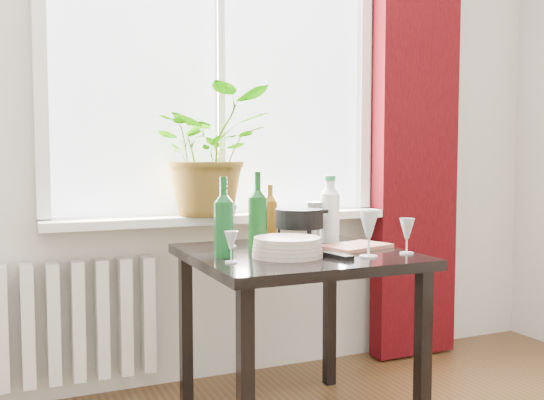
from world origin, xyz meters
name	(u,v)px	position (x,y,z in m)	size (l,w,h in m)	color
window	(219,61)	(0.00, 2.22, 1.60)	(1.72, 0.08, 1.62)	white
windowsill	(224,218)	(0.00, 2.15, 0.82)	(1.72, 0.20, 0.04)	white
curtain	(416,127)	(1.12, 2.12, 1.30)	(0.50, 0.12, 2.56)	#340408
radiator	(66,322)	(-0.75, 2.18, 0.38)	(0.80, 0.10, 0.55)	silver
table	(296,273)	(0.10, 1.55, 0.65)	(0.85, 0.85, 0.74)	black
potted_plant	(210,151)	(-0.08, 2.11, 1.15)	(0.56, 0.48, 0.62)	#2E7E21
wine_bottle_left	(224,216)	(-0.22, 1.53, 0.90)	(0.07, 0.07, 0.31)	#0E491B
wine_bottle_right	(258,211)	(-0.04, 1.62, 0.91)	(0.08, 0.08, 0.33)	#0B3D11
bottle_amber	(270,212)	(0.14, 1.90, 0.87)	(0.06, 0.06, 0.27)	brown
cleaning_bottle	(330,208)	(0.36, 1.73, 0.89)	(0.09, 0.09, 0.31)	white
wineglass_front_right	(369,233)	(0.29, 1.31, 0.83)	(0.08, 0.08, 0.19)	silver
wineglass_far_right	(407,236)	(0.48, 1.31, 0.81)	(0.06, 0.06, 0.15)	silver
wineglass_back_center	(315,221)	(0.30, 1.76, 0.83)	(0.08, 0.08, 0.19)	silver
wineglass_back_left	(228,225)	(-0.11, 1.77, 0.83)	(0.08, 0.08, 0.19)	silver
wineglass_front_left	(231,247)	(-0.24, 1.40, 0.80)	(0.05, 0.05, 0.12)	silver
plate_stack	(287,247)	(0.01, 1.44, 0.78)	(0.28, 0.28, 0.07)	beige
fondue_pot	(299,227)	(0.18, 1.68, 0.82)	(0.24, 0.21, 0.16)	black
tv_remote	(337,256)	(0.17, 1.34, 0.75)	(0.04, 0.15, 0.02)	black
cutting_board	(356,246)	(0.37, 1.52, 0.75)	(0.28, 0.18, 0.02)	#A7644B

